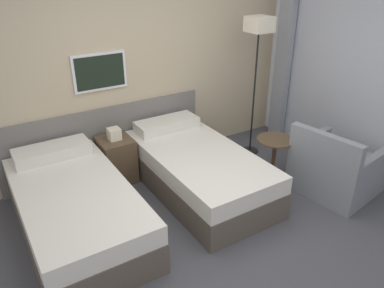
{
  "coord_description": "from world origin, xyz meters",
  "views": [
    {
      "loc": [
        -1.81,
        -2.27,
        2.49
      ],
      "look_at": [
        0.15,
        0.85,
        0.67
      ],
      "focal_mm": 35.0,
      "sensor_mm": 36.0,
      "label": 1
    }
  ],
  "objects_px": {
    "side_table": "(274,152)",
    "nightstand": "(117,159)",
    "bed_near_door": "(76,208)",
    "armchair": "(335,170)",
    "floor_lamp": "(258,37)",
    "bed_near_window": "(197,169)"
  },
  "relations": [
    {
      "from": "bed_near_door",
      "to": "floor_lamp",
      "type": "distance_m",
      "value": 2.98
    },
    {
      "from": "bed_near_window",
      "to": "side_table",
      "type": "distance_m",
      "value": 0.96
    },
    {
      "from": "bed_near_window",
      "to": "floor_lamp",
      "type": "relative_size",
      "value": 1.06
    },
    {
      "from": "bed_near_door",
      "to": "floor_lamp",
      "type": "relative_size",
      "value": 1.06
    },
    {
      "from": "floor_lamp",
      "to": "side_table",
      "type": "height_order",
      "value": "floor_lamp"
    },
    {
      "from": "floor_lamp",
      "to": "armchair",
      "type": "relative_size",
      "value": 1.95
    },
    {
      "from": "nightstand",
      "to": "armchair",
      "type": "distance_m",
      "value": 2.62
    },
    {
      "from": "armchair",
      "to": "bed_near_door",
      "type": "bearing_deg",
      "value": 63.95
    },
    {
      "from": "floor_lamp",
      "to": "side_table",
      "type": "bearing_deg",
      "value": -110.59
    },
    {
      "from": "side_table",
      "to": "armchair",
      "type": "relative_size",
      "value": 0.6
    },
    {
      "from": "floor_lamp",
      "to": "armchair",
      "type": "bearing_deg",
      "value": -82.07
    },
    {
      "from": "bed_near_door",
      "to": "side_table",
      "type": "distance_m",
      "value": 2.36
    },
    {
      "from": "floor_lamp",
      "to": "side_table",
      "type": "xyz_separation_m",
      "value": [
        -0.28,
        -0.76,
        -1.22
      ]
    },
    {
      "from": "side_table",
      "to": "bed_near_window",
      "type": "bearing_deg",
      "value": 159.79
    },
    {
      "from": "bed_near_door",
      "to": "nightstand",
      "type": "xyz_separation_m",
      "value": [
        0.72,
        0.72,
        0.02
      ]
    },
    {
      "from": "bed_near_window",
      "to": "floor_lamp",
      "type": "height_order",
      "value": "floor_lamp"
    },
    {
      "from": "nightstand",
      "to": "floor_lamp",
      "type": "distance_m",
      "value": 2.34
    },
    {
      "from": "bed_near_door",
      "to": "armchair",
      "type": "xyz_separation_m",
      "value": [
        2.8,
        -0.88,
        0.0
      ]
    },
    {
      "from": "side_table",
      "to": "nightstand",
      "type": "bearing_deg",
      "value": 147.11
    },
    {
      "from": "nightstand",
      "to": "side_table",
      "type": "bearing_deg",
      "value": -32.89
    },
    {
      "from": "bed_near_door",
      "to": "floor_lamp",
      "type": "bearing_deg",
      "value": 9.27
    },
    {
      "from": "bed_near_window",
      "to": "armchair",
      "type": "distance_m",
      "value": 1.62
    }
  ]
}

